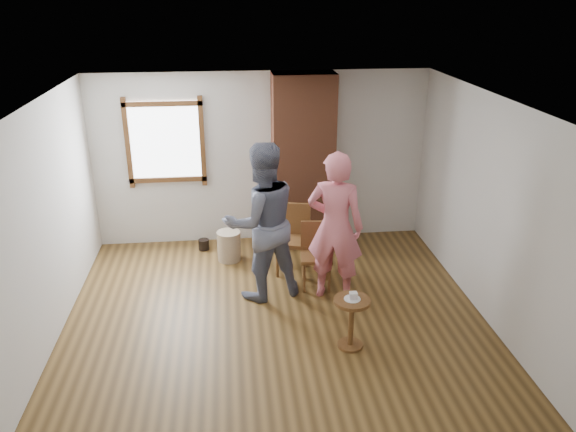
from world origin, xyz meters
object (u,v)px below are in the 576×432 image
object	(u,v)px
dining_chair_left	(293,234)
man	(262,222)
side_table	(351,315)
stoneware_crock	(229,246)
dining_chair_right	(316,251)
person_pink	(335,227)

from	to	relation	value
dining_chair_left	man	distance (m)	0.93
side_table	stoneware_crock	bearing A→B (deg)	119.65
dining_chair_right	man	size ratio (longest dim) A/B	0.43
dining_chair_left	dining_chair_right	world-z (taller)	dining_chair_left
dining_chair_left	dining_chair_right	xyz separation A→B (m)	(0.26, -0.44, -0.05)
stoneware_crock	dining_chair_left	distance (m)	1.02
stoneware_crock	dining_chair_right	world-z (taller)	dining_chair_right
side_table	man	distance (m)	1.65
dining_chair_left	side_table	size ratio (longest dim) A/B	1.59
stoneware_crock	dining_chair_left	bearing A→B (deg)	-24.19
side_table	person_pink	size ratio (longest dim) A/B	0.31
dining_chair_left	dining_chair_right	distance (m)	0.51
side_table	man	world-z (taller)	man
stoneware_crock	dining_chair_right	bearing A→B (deg)	-36.40
man	dining_chair_left	bearing A→B (deg)	-143.94
stoneware_crock	dining_chair_left	xyz separation A→B (m)	(0.89, -0.40, 0.32)
dining_chair_right	person_pink	size ratio (longest dim) A/B	0.45
dining_chair_left	side_table	distance (m)	1.95
stoneware_crock	man	size ratio (longest dim) A/B	0.22
dining_chair_left	person_pink	world-z (taller)	person_pink
dining_chair_right	man	distance (m)	0.92
stoneware_crock	person_pink	distance (m)	1.92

